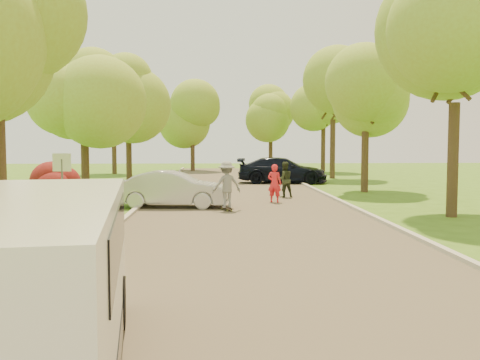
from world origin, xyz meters
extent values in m
plane|color=#3D6818|center=(0.00, 0.00, 0.00)|extent=(100.00, 100.00, 0.00)
cube|color=#4C4438|center=(0.00, 8.00, 0.01)|extent=(8.00, 60.00, 0.01)
cube|color=#B2AD9E|center=(-4.05, 8.00, 0.06)|extent=(0.18, 60.00, 0.12)
cube|color=#B2AD9E|center=(4.05, 8.00, 0.06)|extent=(0.18, 60.00, 0.12)
cylinder|color=#59595E|center=(-5.80, 4.00, 1.00)|extent=(0.06, 0.06, 2.00)
cube|color=white|center=(-5.80, 4.00, 1.90)|extent=(0.55, 0.04, 0.55)
cylinder|color=#382619|center=(-6.30, 5.50, 0.35)|extent=(0.12, 0.12, 0.70)
sphere|color=#590F0F|center=(-6.30, 5.50, 1.10)|extent=(1.70, 1.70, 1.70)
sphere|color=olive|center=(-5.81, 1.00, 5.67)|extent=(3.45, 3.45, 3.45)
cylinder|color=#382619|center=(-7.00, 12.00, 1.57)|extent=(0.36, 0.36, 3.15)
sphere|color=olive|center=(-7.00, 12.00, 4.41)|extent=(4.20, 4.20, 4.20)
sphere|color=olive|center=(-6.37, 12.00, 5.04)|extent=(3.15, 3.15, 3.15)
cylinder|color=#382619|center=(-6.60, 22.00, 1.91)|extent=(0.36, 0.36, 3.83)
sphere|color=olive|center=(-6.60, 22.00, 5.27)|extent=(4.80, 4.80, 4.80)
sphere|color=olive|center=(-5.88, 22.00, 5.99)|extent=(3.60, 3.60, 3.60)
cylinder|color=#382619|center=(6.80, 5.00, 1.91)|extent=(0.36, 0.36, 3.83)
sphere|color=olive|center=(6.80, 5.00, 5.33)|extent=(5.00, 5.00, 5.00)
sphere|color=olive|center=(7.55, 5.00, 6.08)|extent=(3.75, 3.75, 3.75)
cylinder|color=#382619|center=(6.40, 14.00, 1.69)|extent=(0.36, 0.36, 3.38)
sphere|color=olive|center=(6.40, 14.00, 4.70)|extent=(4.40, 4.40, 4.40)
sphere|color=olive|center=(7.06, 14.00, 5.36)|extent=(3.30, 3.30, 3.30)
cylinder|color=#382619|center=(7.00, 24.00, 2.02)|extent=(0.36, 0.36, 4.05)
sphere|color=olive|center=(7.00, 24.00, 5.61)|extent=(5.20, 5.20, 5.20)
sphere|color=olive|center=(7.78, 24.00, 6.39)|extent=(3.90, 3.90, 3.90)
cylinder|color=#382619|center=(-9.00, 30.00, 1.80)|extent=(0.36, 0.36, 3.60)
sphere|color=olive|center=(-9.00, 30.00, 5.10)|extent=(5.00, 5.00, 5.00)
sphere|color=olive|center=(-8.25, 30.00, 5.85)|extent=(3.75, 3.75, 3.75)
cylinder|color=#382619|center=(8.00, 32.00, 1.91)|extent=(0.36, 0.36, 3.83)
sphere|color=olive|center=(8.00, 32.00, 5.33)|extent=(5.00, 5.00, 5.00)
sphere|color=olive|center=(8.75, 32.00, 6.08)|extent=(3.75, 3.75, 3.75)
cylinder|color=#382619|center=(-3.00, 34.00, 1.69)|extent=(0.36, 0.36, 3.38)
sphere|color=olive|center=(-3.00, 34.00, 4.81)|extent=(4.80, 4.80, 4.80)
sphere|color=olive|center=(-2.28, 34.00, 5.53)|extent=(3.60, 3.60, 3.60)
cylinder|color=#382619|center=(4.00, 36.00, 1.80)|extent=(0.36, 0.36, 3.60)
sphere|color=olive|center=(4.00, 36.00, 5.10)|extent=(5.00, 5.00, 5.00)
sphere|color=olive|center=(4.75, 36.00, 5.85)|extent=(3.75, 3.75, 3.75)
cube|color=white|center=(-3.20, -7.17, 1.08)|extent=(2.75, 5.44, 1.79)
cube|color=black|center=(-3.24, -6.91, 1.52)|extent=(2.58, 3.94, 0.60)
cylinder|color=black|center=(-2.52, -5.33, 0.36)|extent=(0.36, 0.74, 0.72)
imported|color=silver|center=(-2.75, 8.09, 0.71)|extent=(4.42, 1.93, 1.41)
imported|color=black|center=(2.98, 19.77, 0.78)|extent=(5.63, 2.83, 1.57)
cube|color=black|center=(-0.72, 7.01, 0.10)|extent=(0.50, 0.91, 0.02)
cylinder|color=#BFCC4C|center=(-0.74, 7.33, 0.04)|extent=(0.05, 0.07, 0.07)
cylinder|color=#BFCC4C|center=(-0.89, 7.28, 0.04)|extent=(0.05, 0.07, 0.07)
cylinder|color=#BFCC4C|center=(-0.55, 6.74, 0.04)|extent=(0.05, 0.07, 0.07)
cylinder|color=#BFCC4C|center=(-0.70, 6.69, 0.04)|extent=(0.05, 0.07, 0.07)
imported|color=gray|center=(-0.72, 7.01, 0.96)|extent=(1.24, 0.94, 1.70)
imported|color=red|center=(1.33, 9.48, 0.80)|extent=(0.69, 0.59, 1.60)
imported|color=#28301D|center=(2.00, 11.47, 0.81)|extent=(0.91, 0.78, 1.63)
camera|label=1|loc=(-1.19, -12.46, 2.53)|focal=40.00mm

